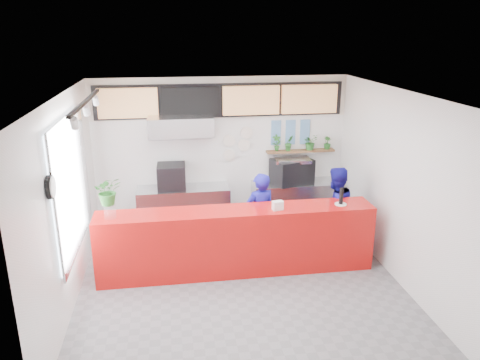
# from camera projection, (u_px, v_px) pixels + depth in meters

# --- Properties ---
(floor) EXTENTS (5.00, 5.00, 0.00)m
(floor) POSITION_uv_depth(u_px,v_px,m) (240.00, 283.00, 7.46)
(floor) COLOR slate
(floor) RESTS_ON ground
(ceiling) EXTENTS (5.00, 5.00, 0.00)m
(ceiling) POSITION_uv_depth(u_px,v_px,m) (240.00, 94.00, 6.53)
(ceiling) COLOR silver
(wall_back) EXTENTS (5.00, 0.00, 5.00)m
(wall_back) POSITION_uv_depth(u_px,v_px,m) (222.00, 153.00, 9.35)
(wall_back) COLOR white
(wall_back) RESTS_ON ground
(wall_left) EXTENTS (0.00, 5.00, 5.00)m
(wall_left) POSITION_uv_depth(u_px,v_px,m) (67.00, 204.00, 6.64)
(wall_left) COLOR white
(wall_left) RESTS_ON ground
(wall_right) EXTENTS (0.00, 5.00, 5.00)m
(wall_right) POSITION_uv_depth(u_px,v_px,m) (397.00, 187.00, 7.36)
(wall_right) COLOR white
(wall_right) RESTS_ON ground
(service_counter) EXTENTS (4.50, 0.60, 1.10)m
(service_counter) POSITION_uv_depth(u_px,v_px,m) (237.00, 241.00, 7.67)
(service_counter) COLOR #B60F0D
(service_counter) RESTS_ON ground
(cream_band) EXTENTS (5.00, 0.02, 0.80)m
(cream_band) POSITION_uv_depth(u_px,v_px,m) (221.00, 98.00, 9.00)
(cream_band) COLOR beige
(cream_band) RESTS_ON wall_back
(prep_bench) EXTENTS (1.80, 0.60, 0.90)m
(prep_bench) POSITION_uv_depth(u_px,v_px,m) (184.00, 209.00, 9.28)
(prep_bench) COLOR #B2B5BA
(prep_bench) RESTS_ON ground
(panini_oven) EXTENTS (0.55, 0.55, 0.48)m
(panini_oven) POSITION_uv_depth(u_px,v_px,m) (171.00, 177.00, 9.03)
(panini_oven) COLOR black
(panini_oven) RESTS_ON prep_bench
(extraction_hood) EXTENTS (1.20, 0.70, 0.35)m
(extraction_hood) POSITION_uv_depth(u_px,v_px,m) (181.00, 125.00, 8.70)
(extraction_hood) COLOR #B2B5BA
(extraction_hood) RESTS_ON ceiling
(hood_lip) EXTENTS (1.20, 0.69, 0.31)m
(hood_lip) POSITION_uv_depth(u_px,v_px,m) (181.00, 136.00, 8.77)
(hood_lip) COLOR #B2B5BA
(hood_lip) RESTS_ON ceiling
(right_bench) EXTENTS (1.80, 0.60, 0.90)m
(right_bench) POSITION_uv_depth(u_px,v_px,m) (296.00, 203.00, 9.61)
(right_bench) COLOR #B2B5BA
(right_bench) RESTS_ON ground
(espresso_machine) EXTENTS (0.89, 0.74, 0.49)m
(espresso_machine) POSITION_uv_depth(u_px,v_px,m) (292.00, 171.00, 9.38)
(espresso_machine) COLOR black
(espresso_machine) RESTS_ON right_bench
(espresso_tray) EXTENTS (0.74, 0.54, 0.06)m
(espresso_tray) POSITION_uv_depth(u_px,v_px,m) (292.00, 160.00, 9.30)
(espresso_tray) COLOR #ADAFB5
(espresso_tray) RESTS_ON espresso_machine
(herb_shelf) EXTENTS (1.40, 0.18, 0.04)m
(herb_shelf) POSITION_uv_depth(u_px,v_px,m) (300.00, 151.00, 9.48)
(herb_shelf) COLOR brown
(herb_shelf) RESTS_ON wall_back
(menu_board_far_left) EXTENTS (1.10, 0.10, 0.55)m
(menu_board_far_left) POSITION_uv_depth(u_px,v_px,m) (128.00, 103.00, 8.66)
(menu_board_far_left) COLOR tan
(menu_board_far_left) RESTS_ON wall_back
(menu_board_mid_left) EXTENTS (1.10, 0.10, 0.55)m
(menu_board_mid_left) POSITION_uv_depth(u_px,v_px,m) (191.00, 102.00, 8.83)
(menu_board_mid_left) COLOR black
(menu_board_mid_left) RESTS_ON wall_back
(menu_board_mid_right) EXTENTS (1.10, 0.10, 0.55)m
(menu_board_mid_right) POSITION_uv_depth(u_px,v_px,m) (251.00, 100.00, 8.99)
(menu_board_mid_right) COLOR tan
(menu_board_mid_right) RESTS_ON wall_back
(menu_board_far_right) EXTENTS (1.10, 0.10, 0.55)m
(menu_board_far_right) POSITION_uv_depth(u_px,v_px,m) (309.00, 99.00, 9.16)
(menu_board_far_right) COLOR tan
(menu_board_far_right) RESTS_ON wall_back
(soffit) EXTENTS (4.80, 0.04, 0.65)m
(soffit) POSITION_uv_depth(u_px,v_px,m) (221.00, 100.00, 8.99)
(soffit) COLOR black
(soffit) RESTS_ON wall_back
(window_pane) EXTENTS (0.04, 2.20, 1.90)m
(window_pane) POSITION_uv_depth(u_px,v_px,m) (71.00, 184.00, 6.87)
(window_pane) COLOR silver
(window_pane) RESTS_ON wall_left
(window_frame) EXTENTS (0.03, 2.30, 2.00)m
(window_frame) POSITION_uv_depth(u_px,v_px,m) (73.00, 183.00, 6.87)
(window_frame) COLOR #B2B5BA
(window_frame) RESTS_ON wall_left
(wall_clock_rim) EXTENTS (0.05, 0.30, 0.30)m
(wall_clock_rim) POSITION_uv_depth(u_px,v_px,m) (50.00, 187.00, 5.63)
(wall_clock_rim) COLOR black
(wall_clock_rim) RESTS_ON wall_left
(wall_clock_face) EXTENTS (0.02, 0.26, 0.26)m
(wall_clock_face) POSITION_uv_depth(u_px,v_px,m) (53.00, 187.00, 5.64)
(wall_clock_face) COLOR white
(wall_clock_face) RESTS_ON wall_left
(track_rail) EXTENTS (0.05, 2.40, 0.04)m
(track_rail) POSITION_uv_depth(u_px,v_px,m) (86.00, 101.00, 6.25)
(track_rail) COLOR black
(track_rail) RESTS_ON ceiling
(dec_plate_a) EXTENTS (0.24, 0.03, 0.24)m
(dec_plate_a) POSITION_uv_depth(u_px,v_px,m) (229.00, 141.00, 9.27)
(dec_plate_a) COLOR silver
(dec_plate_a) RESTS_ON wall_back
(dec_plate_b) EXTENTS (0.24, 0.03, 0.24)m
(dec_plate_b) POSITION_uv_depth(u_px,v_px,m) (244.00, 145.00, 9.34)
(dec_plate_b) COLOR silver
(dec_plate_b) RESTS_ON wall_back
(dec_plate_c) EXTENTS (0.24, 0.03, 0.24)m
(dec_plate_c) POSITION_uv_depth(u_px,v_px,m) (229.00, 155.00, 9.36)
(dec_plate_c) COLOR silver
(dec_plate_c) RESTS_ON wall_back
(dec_plate_d) EXTENTS (0.24, 0.03, 0.24)m
(dec_plate_d) POSITION_uv_depth(u_px,v_px,m) (247.00, 133.00, 9.27)
(dec_plate_d) COLOR silver
(dec_plate_d) RESTS_ON wall_back
(photo_frame_a) EXTENTS (0.20, 0.02, 0.25)m
(photo_frame_a) POSITION_uv_depth(u_px,v_px,m) (276.00, 127.00, 9.33)
(photo_frame_a) COLOR #598CBF
(photo_frame_a) RESTS_ON wall_back
(photo_frame_b) EXTENTS (0.20, 0.02, 0.25)m
(photo_frame_b) POSITION_uv_depth(u_px,v_px,m) (291.00, 126.00, 9.38)
(photo_frame_b) COLOR #598CBF
(photo_frame_b) RESTS_ON wall_back
(photo_frame_c) EXTENTS (0.20, 0.02, 0.25)m
(photo_frame_c) POSITION_uv_depth(u_px,v_px,m) (305.00, 126.00, 9.42)
(photo_frame_c) COLOR #598CBF
(photo_frame_c) RESTS_ON wall_back
(photo_frame_d) EXTENTS (0.20, 0.02, 0.25)m
(photo_frame_d) POSITION_uv_depth(u_px,v_px,m) (276.00, 139.00, 9.41)
(photo_frame_d) COLOR #598CBF
(photo_frame_d) RESTS_ON wall_back
(photo_frame_e) EXTENTS (0.20, 0.02, 0.25)m
(photo_frame_e) POSITION_uv_depth(u_px,v_px,m) (290.00, 138.00, 9.45)
(photo_frame_e) COLOR #598CBF
(photo_frame_e) RESTS_ON wall_back
(photo_frame_f) EXTENTS (0.20, 0.02, 0.25)m
(photo_frame_f) POSITION_uv_depth(u_px,v_px,m) (305.00, 138.00, 9.50)
(photo_frame_f) COLOR #598CBF
(photo_frame_f) RESTS_ON wall_back
(staff_center) EXTENTS (0.65, 0.52, 1.55)m
(staff_center) POSITION_uv_depth(u_px,v_px,m) (260.00, 216.00, 8.11)
(staff_center) COLOR navy
(staff_center) RESTS_ON ground
(staff_right) EXTENTS (0.93, 0.83, 1.58)m
(staff_right) POSITION_uv_depth(u_px,v_px,m) (334.00, 210.00, 8.34)
(staff_right) COLOR navy
(staff_right) RESTS_ON ground
(herb_a) EXTENTS (0.19, 0.14, 0.33)m
(herb_a) POSITION_uv_depth(u_px,v_px,m) (277.00, 143.00, 9.35)
(herb_a) COLOR #256322
(herb_a) RESTS_ON herb_shelf
(herb_b) EXTENTS (0.21, 0.18, 0.31)m
(herb_b) POSITION_uv_depth(u_px,v_px,m) (289.00, 143.00, 9.39)
(herb_b) COLOR #256322
(herb_b) RESTS_ON herb_shelf
(herb_c) EXTENTS (0.36, 0.34, 0.32)m
(herb_c) POSITION_uv_depth(u_px,v_px,m) (310.00, 142.00, 9.46)
(herb_c) COLOR #256322
(herb_c) RESTS_ON herb_shelf
(herb_d) EXTENTS (0.17, 0.16, 0.26)m
(herb_d) POSITION_uv_depth(u_px,v_px,m) (327.00, 143.00, 9.52)
(herb_d) COLOR #256322
(herb_d) RESTS_ON herb_shelf
(glass_vase) EXTENTS (0.22, 0.22, 0.22)m
(glass_vase) POSITION_uv_depth(u_px,v_px,m) (110.00, 211.00, 7.14)
(glass_vase) COLOR silver
(glass_vase) RESTS_ON service_counter
(basil_vase) EXTENTS (0.46, 0.42, 0.44)m
(basil_vase) POSITION_uv_depth(u_px,v_px,m) (108.00, 191.00, 7.03)
(basil_vase) COLOR #256322
(basil_vase) RESTS_ON glass_vase
(napkin_holder) EXTENTS (0.18, 0.13, 0.15)m
(napkin_holder) POSITION_uv_depth(u_px,v_px,m) (278.00, 205.00, 7.48)
(napkin_holder) COLOR silver
(napkin_holder) RESTS_ON service_counter
(white_plate) EXTENTS (0.21, 0.21, 0.01)m
(white_plate) POSITION_uv_depth(u_px,v_px,m) (341.00, 204.00, 7.71)
(white_plate) COLOR silver
(white_plate) RESTS_ON service_counter
(pepper_mill) EXTENTS (0.08, 0.08, 0.27)m
(pepper_mill) POSITION_uv_depth(u_px,v_px,m) (341.00, 196.00, 7.67)
(pepper_mill) COLOR black
(pepper_mill) RESTS_ON white_plate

